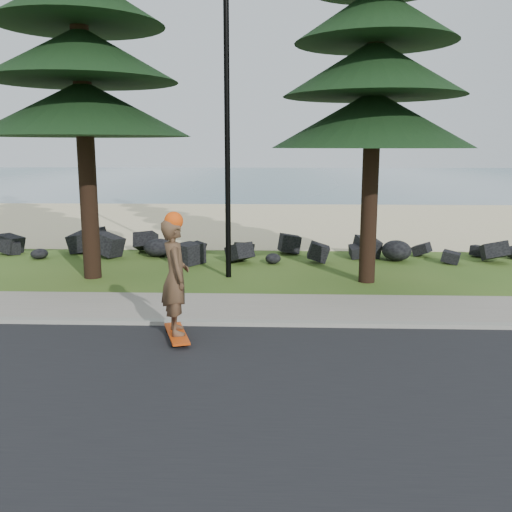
# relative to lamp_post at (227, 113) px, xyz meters

# --- Properties ---
(ground) EXTENTS (160.00, 160.00, 0.00)m
(ground) POSITION_rel_lamp_post_xyz_m (0.00, -3.20, -4.13)
(ground) COLOR #365A1C
(ground) RESTS_ON ground
(road) EXTENTS (160.00, 7.00, 0.02)m
(road) POSITION_rel_lamp_post_xyz_m (0.00, -7.70, -4.12)
(road) COLOR black
(road) RESTS_ON ground
(kerb) EXTENTS (160.00, 0.20, 0.10)m
(kerb) POSITION_rel_lamp_post_xyz_m (0.00, -4.10, -4.08)
(kerb) COLOR gray
(kerb) RESTS_ON ground
(sidewalk) EXTENTS (160.00, 2.00, 0.08)m
(sidewalk) POSITION_rel_lamp_post_xyz_m (0.00, -3.00, -4.09)
(sidewalk) COLOR gray
(sidewalk) RESTS_ON ground
(beach_sand) EXTENTS (160.00, 15.00, 0.01)m
(beach_sand) POSITION_rel_lamp_post_xyz_m (0.00, 11.30, -4.13)
(beach_sand) COLOR beige
(beach_sand) RESTS_ON ground
(ocean) EXTENTS (160.00, 58.00, 0.01)m
(ocean) POSITION_rel_lamp_post_xyz_m (0.00, 47.80, -4.13)
(ocean) COLOR #3F6978
(ocean) RESTS_ON ground
(seawall_boulders) EXTENTS (60.00, 2.40, 1.10)m
(seawall_boulders) POSITION_rel_lamp_post_xyz_m (0.00, 2.40, -4.13)
(seawall_boulders) COLOR black
(seawall_boulders) RESTS_ON ground
(lamp_post) EXTENTS (0.25, 0.14, 8.14)m
(lamp_post) POSITION_rel_lamp_post_xyz_m (0.00, 0.00, 0.00)
(lamp_post) COLOR black
(lamp_post) RESTS_ON ground
(skateboarder) EXTENTS (0.68, 1.23, 2.24)m
(skateboarder) POSITION_rel_lamp_post_xyz_m (-0.49, -4.92, -3.01)
(skateboarder) COLOR #C83E0B
(skateboarder) RESTS_ON ground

